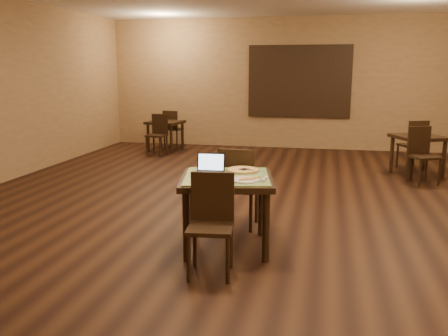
% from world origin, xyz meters
% --- Properties ---
extents(ground, '(10.00, 10.00, 0.00)m').
position_xyz_m(ground, '(0.00, 0.00, 0.00)').
color(ground, black).
rests_on(ground, ground).
extents(wall_back, '(8.00, 0.02, 3.00)m').
position_xyz_m(wall_back, '(0.00, 5.00, 1.50)').
color(wall_back, '#986F4D').
rests_on(wall_back, ground).
extents(mural, '(2.34, 0.05, 1.64)m').
position_xyz_m(mural, '(0.50, 4.96, 1.55)').
color(mural, '#27648F').
rests_on(mural, wall_back).
extents(tiled_table, '(1.08, 1.08, 0.76)m').
position_xyz_m(tiled_table, '(0.19, -1.61, 0.66)').
color(tiled_table, black).
rests_on(tiled_table, ground).
extents(chair_main_near, '(0.44, 0.44, 0.91)m').
position_xyz_m(chair_main_near, '(0.18, -2.23, 0.51)').
color(chair_main_near, black).
rests_on(chair_main_near, ground).
extents(chair_main_far, '(0.43, 0.43, 0.95)m').
position_xyz_m(chair_main_far, '(0.19, -1.00, 0.54)').
color(chair_main_far, black).
rests_on(chair_main_far, ground).
extents(laptop, '(0.31, 0.25, 0.20)m').
position_xyz_m(laptop, '(-0.01, -1.52, 0.82)').
color(laptop, black).
rests_on(laptop, tiled_table).
extents(plate, '(0.28, 0.28, 0.02)m').
position_xyz_m(plate, '(0.41, -1.79, 0.77)').
color(plate, white).
rests_on(plate, tiled_table).
extents(pizza_slice, '(0.28, 0.28, 0.02)m').
position_xyz_m(pizza_slice, '(0.41, -1.79, 0.79)').
color(pizza_slice, beige).
rests_on(pizza_slice, plate).
extents(pizza_pan, '(0.36, 0.36, 0.01)m').
position_xyz_m(pizza_pan, '(0.31, -1.37, 0.77)').
color(pizza_pan, silver).
rests_on(pizza_pan, tiled_table).
extents(pizza_whole, '(0.33, 0.33, 0.02)m').
position_xyz_m(pizza_whole, '(0.31, -1.37, 0.78)').
color(pizza_whole, beige).
rests_on(pizza_whole, pizza_pan).
extents(spatula, '(0.23, 0.24, 0.01)m').
position_xyz_m(spatula, '(0.33, -1.39, 0.79)').
color(spatula, silver).
rests_on(spatula, pizza_whole).
extents(napkin_roll, '(0.04, 0.16, 0.04)m').
position_xyz_m(napkin_roll, '(0.59, -1.75, 0.78)').
color(napkin_roll, white).
rests_on(napkin_roll, tiled_table).
extents(other_table_a, '(1.00, 1.00, 0.71)m').
position_xyz_m(other_table_a, '(2.71, 2.41, 0.59)').
color(other_table_a, black).
rests_on(other_table_a, ground).
extents(other_table_a_chair_near, '(0.52, 0.52, 0.92)m').
position_xyz_m(other_table_a_chair_near, '(2.68, 1.87, 0.52)').
color(other_table_a_chair_near, black).
rests_on(other_table_a_chair_near, ground).
extents(other_table_a_chair_far, '(0.52, 0.52, 0.92)m').
position_xyz_m(other_table_a_chair_far, '(2.75, 2.95, 0.52)').
color(other_table_a_chair_far, black).
rests_on(other_table_a_chair_far, ground).
extents(other_table_b, '(0.82, 0.82, 0.68)m').
position_xyz_m(other_table_b, '(-2.42, 4.00, 0.56)').
color(other_table_b, black).
rests_on(other_table_b, ground).
extents(other_table_b_chair_near, '(0.43, 0.43, 0.87)m').
position_xyz_m(other_table_b_chair_near, '(-2.41, 3.49, 0.49)').
color(other_table_b_chair_near, black).
rests_on(other_table_b_chair_near, ground).
extents(other_table_b_chair_far, '(0.43, 0.43, 0.87)m').
position_xyz_m(other_table_b_chair_far, '(-2.43, 4.51, 0.49)').
color(other_table_b_chair_far, black).
rests_on(other_table_b_chair_far, ground).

